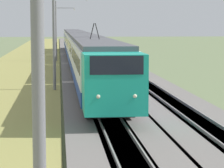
# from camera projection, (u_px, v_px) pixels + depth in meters

# --- Properties ---
(ballast_main) EXTENTS (240.00, 4.40, 0.30)m
(ballast_main) POSITION_uv_depth(u_px,v_px,m) (84.00, 72.00, 52.54)
(ballast_main) COLOR slate
(ballast_main) RESTS_ON ground
(ballast_adjacent) EXTENTS (240.00, 4.40, 0.30)m
(ballast_adjacent) POSITION_uv_depth(u_px,v_px,m) (126.00, 72.00, 52.97)
(ballast_adjacent) COLOR slate
(ballast_adjacent) RESTS_ON ground
(track_main) EXTENTS (240.00, 1.57, 0.45)m
(track_main) POSITION_uv_depth(u_px,v_px,m) (84.00, 72.00, 52.54)
(track_main) COLOR #4C4238
(track_main) RESTS_ON ground
(track_adjacent) EXTENTS (240.00, 1.57, 0.45)m
(track_adjacent) POSITION_uv_depth(u_px,v_px,m) (126.00, 72.00, 52.96)
(track_adjacent) COLOR #4C4238
(track_adjacent) RESTS_ON ground
(grass_verge) EXTENTS (240.00, 8.41, 0.12)m
(grass_verge) POSITION_uv_depth(u_px,v_px,m) (17.00, 74.00, 51.90)
(grass_verge) COLOR #99934C
(grass_verge) RESTS_ON ground
(passenger_train) EXTENTS (80.95, 2.87, 4.99)m
(passenger_train) POSITION_uv_depth(u_px,v_px,m) (79.00, 46.00, 62.67)
(passenger_train) COLOR #19A88E
(passenger_train) RESTS_ON ground
(catenary_mast_near) EXTENTS (0.22, 2.56, 7.96)m
(catenary_mast_near) POSITION_uv_depth(u_px,v_px,m) (42.00, 75.00, 8.65)
(catenary_mast_near) COLOR slate
(catenary_mast_near) RESTS_ON ground
(catenary_mast_mid) EXTENTS (0.22, 2.56, 7.88)m
(catenary_mast_mid) POSITION_uv_depth(u_px,v_px,m) (55.00, 36.00, 38.59)
(catenary_mast_mid) COLOR slate
(catenary_mast_mid) RESTS_ON ground
(catenary_mast_far) EXTENTS (0.22, 2.56, 7.88)m
(catenary_mast_far) POSITION_uv_depth(u_px,v_px,m) (57.00, 30.00, 68.53)
(catenary_mast_far) COLOR slate
(catenary_mast_far) RESTS_ON ground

